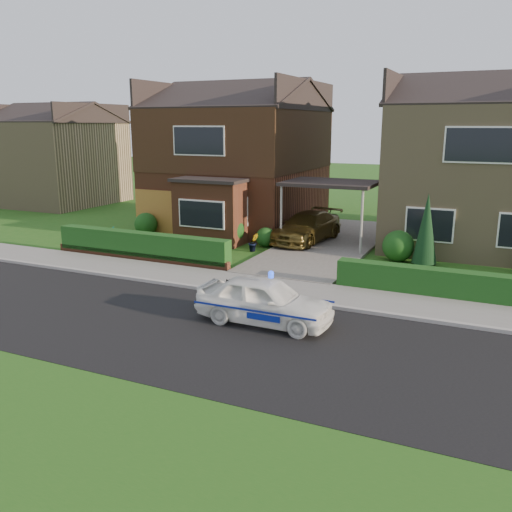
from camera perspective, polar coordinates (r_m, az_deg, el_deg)
The scene contains 24 objects.
ground at distance 13.95m, azimuth -5.76°, elevation -7.91°, with size 120.00×120.00×0.00m, color #215516.
road at distance 13.95m, azimuth -5.76°, elevation -7.91°, with size 60.00×6.00×0.02m, color black.
kerb at distance 16.47m, azimuth -0.42°, elevation -4.18°, with size 60.00×0.16×0.12m, color #9E9993.
sidewalk at distance 17.39m, azimuth 1.04°, elevation -3.24°, with size 60.00×2.00×0.10m, color slate.
grass_verge at distance 10.39m, azimuth -20.36°, elevation -16.80°, with size 60.00×4.00×0.01m, color #215516.
driveway at distance 23.67m, azimuth 7.71°, elevation 1.26°, with size 3.80×12.00×0.12m, color #666059.
house_left at distance 27.99m, azimuth -1.84°, elevation 11.05°, with size 7.50×9.53×7.25m.
house_right at distance 25.21m, azimuth 22.95°, elevation 9.35°, with size 7.50×8.06×7.25m.
carport_link at distance 23.21m, azimuth 7.89°, elevation 7.50°, with size 3.80×3.00×2.77m.
garage_door at distance 26.14m, azimuth -10.52°, elevation 4.54°, with size 2.20×0.10×2.10m, color brown.
dwarf_wall at distance 21.20m, azimuth -12.16°, elevation -0.07°, with size 7.70×0.25×0.36m, color brown.
hedge_left at distance 21.36m, azimuth -11.90°, elevation -0.45°, with size 7.50×0.55×0.90m, color #133C14.
hedge_right at distance 17.31m, azimuth 20.74°, elevation -4.42°, with size 7.50×0.55×0.80m, color #133C14.
shrub_left_far at distance 26.00m, azimuth -11.51°, elevation 3.31°, with size 1.08×1.08×1.08m, color #133C14.
shrub_left_mid at distance 23.48m, azimuth -2.85°, elevation 2.76°, with size 1.32×1.32×1.32m, color #133C14.
shrub_left_near at distance 23.12m, azimuth 1.02°, elevation 1.99°, with size 0.84×0.84×0.84m, color #133C14.
shrub_right_near at distance 21.33m, azimuth 14.74°, elevation 1.03°, with size 1.20×1.20×1.20m, color #133C14.
conifer_a at distance 20.86m, azimuth 17.46°, elevation 2.53°, with size 0.90×0.90×2.60m, color black.
neighbour_left at distance 38.11m, azimuth -20.13°, elevation 9.13°, with size 6.50×7.00×5.20m, color #94805B.
police_car at distance 14.22m, azimuth 0.89°, elevation -4.74°, with size 3.36×3.68×1.41m.
driveway_car at distance 23.75m, azimuth 5.39°, elevation 3.06°, with size 1.76×4.32×1.25m, color brown.
potted_plant_a at distance 24.91m, azimuth -14.90°, elevation 2.19°, with size 0.36×0.24×0.68m, color gray.
potted_plant_b at distance 22.25m, azimuth -0.27°, elevation 1.41°, with size 0.33×0.41×0.75m, color gray.
potted_plant_c at distance 23.27m, azimuth -3.18°, elevation 1.99°, with size 0.44×0.44×0.79m, color gray.
Camera 1 is at (6.61, -11.16, 5.14)m, focal length 38.00 mm.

